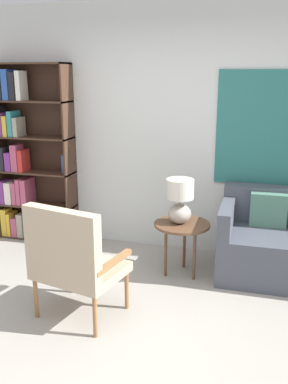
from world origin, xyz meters
The scene contains 6 objects.
ground_plane centered at (0.00, 0.00, 0.00)m, with size 14.00×14.00×0.00m, color #9E998E.
wall_back centered at (0.06, 2.03, 1.35)m, with size 6.40×0.08×2.70m.
bookshelf centered at (-1.82, 1.85, 1.03)m, with size 0.94×0.30×2.07m.
armchair centered at (-0.51, 0.28, 0.55)m, with size 0.77×0.69×0.98m.
side_table centered at (0.18, 1.33, 0.49)m, with size 0.55×0.55×0.54m.
table_lamp centered at (0.15, 1.33, 0.78)m, with size 0.27×0.27×0.44m.
Camera 1 is at (0.87, -2.57, 1.96)m, focal length 40.00 mm.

